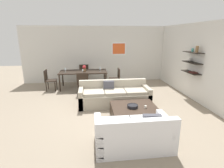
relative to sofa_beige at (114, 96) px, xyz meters
The scene contains 18 objects.
ground_plane 0.45m from the sofa_beige, 105.28° to the right, with size 18.00×18.00×0.00m, color gray.
back_wall_unit 3.37m from the sofa_beige, 86.19° to the left, with size 8.40×0.09×2.70m.
right_wall_shelf_unit 3.13m from the sofa_beige, ahead, with size 0.34×8.20×2.70m.
sofa_beige is the anchor object (origin of this frame).
loveseat_white 2.42m from the sofa_beige, 88.18° to the right, with size 1.58×0.90×0.78m.
coffee_table 1.26m from the sofa_beige, 71.62° to the right, with size 1.23×1.06×0.38m.
decorative_bowl 1.30m from the sofa_beige, 75.15° to the right, with size 0.30×0.30×0.08m.
candle_jar 1.49m from the sofa_beige, 63.12° to the right, with size 0.07×0.07×0.06m, color silver.
dining_table 2.39m from the sofa_beige, 117.46° to the left, with size 2.04×0.97×0.75m.
dining_chair_head 3.18m from the sofa_beige, 110.03° to the left, with size 0.44×0.44×0.88m.
dining_chair_foot 1.63m from the sofa_beige, 132.15° to the left, with size 0.44×0.44×0.88m.
dining_chair_right_near 1.92m from the sofa_beige, 79.66° to the left, with size 0.44×0.44×0.88m.
dining_chair_left_near 3.14m from the sofa_beige, 143.32° to the left, with size 0.44×0.44×0.88m.
wine_glass_left_near 2.75m from the sofa_beige, 132.79° to the left, with size 0.07×0.07×0.18m.
wine_glass_right_near 2.08m from the sofa_beige, 100.03° to the left, with size 0.07×0.07×0.18m.
wine_glass_head 2.80m from the sofa_beige, 113.38° to the left, with size 0.06×0.06×0.16m.
wine_glass_foot 2.07m from the sofa_beige, 123.09° to the left, with size 0.06×0.06×0.16m.
centerpiece_vase 2.40m from the sofa_beige, 116.29° to the left, with size 0.16×0.16×0.26m.
Camera 1 is at (-0.68, -5.26, 2.28)m, focal length 28.38 mm.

